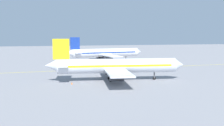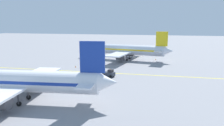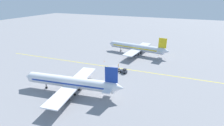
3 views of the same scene
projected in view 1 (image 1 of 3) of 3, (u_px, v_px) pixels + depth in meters
ground_plane at (107, 69)px, 89.26m from camera, size 400.00×400.00×0.00m
apron_yellow_centreline at (107, 69)px, 89.26m from camera, size 4.89×119.93×0.01m
airplane_at_gate at (105, 53)px, 114.77m from camera, size 28.45×35.51×10.60m
airplane_adjacent_stand at (116, 66)px, 66.07m from camera, size 28.44×35.52×10.60m
baggage_tug_dark at (90, 65)px, 91.67m from camera, size 2.41×3.30×2.11m
baggage_cart_trailing at (100, 66)px, 91.65m from camera, size 2.06×2.88×1.24m
ground_crew_worker at (106, 67)px, 87.82m from camera, size 0.55×0.33×1.68m
traffic_cone_near_nose at (134, 69)px, 86.60m from camera, size 0.32×0.32×0.55m
traffic_cone_mid_apron at (72, 83)px, 61.34m from camera, size 0.32×0.32×0.55m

